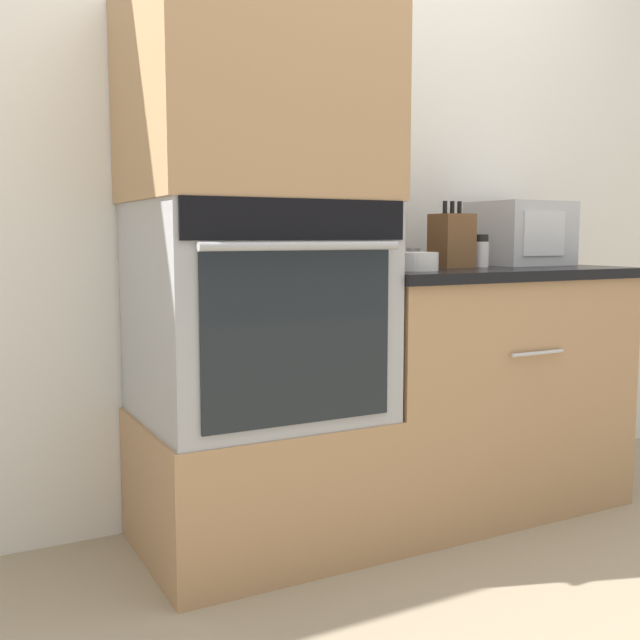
% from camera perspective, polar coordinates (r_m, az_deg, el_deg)
% --- Properties ---
extents(ground_plane, '(12.00, 12.00, 0.00)m').
position_cam_1_polar(ground_plane, '(2.41, 6.51, -17.63)').
color(ground_plane, gray).
extents(wall_back, '(8.00, 0.05, 2.50)m').
position_cam_1_polar(wall_back, '(2.76, -0.75, 12.01)').
color(wall_back, silver).
rests_on(wall_back, ground_plane).
extents(oven_cabinet_base, '(0.72, 0.60, 0.43)m').
position_cam_1_polar(oven_cabinet_base, '(2.42, -4.77, -12.13)').
color(oven_cabinet_base, '#A87F56').
rests_on(oven_cabinet_base, ground_plane).
extents(wall_oven, '(0.69, 0.64, 0.66)m').
position_cam_1_polar(wall_oven, '(2.30, -4.86, 0.73)').
color(wall_oven, '#9EA0A5').
rests_on(wall_oven, oven_cabinet_base).
extents(oven_cabinet_upper, '(0.72, 0.60, 0.62)m').
position_cam_1_polar(oven_cabinet_upper, '(2.33, -5.05, 16.56)').
color(oven_cabinet_upper, '#A87F56').
rests_on(oven_cabinet_upper, wall_oven).
extents(counter_unit, '(1.03, 0.63, 0.87)m').
position_cam_1_polar(counter_unit, '(2.80, 11.68, -4.94)').
color(counter_unit, '#A87F56').
rests_on(counter_unit, ground_plane).
extents(microwave, '(0.33, 0.30, 0.24)m').
position_cam_1_polar(microwave, '(3.02, 14.98, 6.39)').
color(microwave, '#B2B5BA').
rests_on(microwave, counter_unit).
extents(knife_block, '(0.13, 0.12, 0.23)m').
position_cam_1_polar(knife_block, '(2.72, 9.99, 5.99)').
color(knife_block, brown).
rests_on(knife_block, counter_unit).
extents(bowl, '(0.17, 0.17, 0.06)m').
position_cam_1_polar(bowl, '(2.46, 7.10, 4.46)').
color(bowl, white).
rests_on(bowl, counter_unit).
extents(condiment_jar_near, '(0.05, 0.05, 0.11)m').
position_cam_1_polar(condiment_jar_near, '(2.85, 8.92, 5.19)').
color(condiment_jar_near, brown).
rests_on(condiment_jar_near, counter_unit).
extents(condiment_jar_mid, '(0.06, 0.06, 0.12)m').
position_cam_1_polar(condiment_jar_mid, '(2.78, 12.15, 5.15)').
color(condiment_jar_mid, silver).
rests_on(condiment_jar_mid, counter_unit).
extents(condiment_jar_far, '(0.05, 0.05, 0.07)m').
position_cam_1_polar(condiment_jar_far, '(2.77, 7.12, 4.74)').
color(condiment_jar_far, silver).
rests_on(condiment_jar_far, counter_unit).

